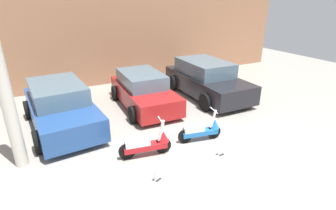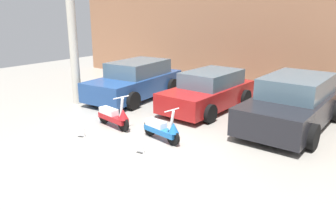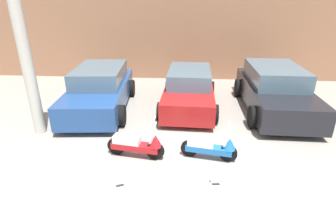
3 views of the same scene
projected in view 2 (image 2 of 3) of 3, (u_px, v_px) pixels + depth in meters
ground_plane at (136, 141)px, 8.57m from camera, size 28.00×28.00×0.00m
wall_back at (251, 43)px, 13.56m from camera, size 19.60×0.12×3.96m
scooter_front_left at (114, 116)px, 9.46m from camera, size 1.42×0.55×1.00m
scooter_front_right at (162, 129)px, 8.49m from camera, size 1.33×0.54×0.93m
car_rear_left at (136, 81)px, 12.66m from camera, size 2.27×4.30×1.42m
car_rear_center at (209, 91)px, 11.22m from camera, size 1.99×3.91×1.31m
car_rear_right at (293, 103)px, 9.48m from camera, size 2.19×4.40×1.48m
placard_near_left_scooter at (81, 132)px, 8.84m from camera, size 0.20×0.17×0.26m
placard_near_right_scooter at (140, 148)px, 7.84m from camera, size 0.20×0.14×0.26m
support_column_side at (74, 49)px, 11.56m from camera, size 0.30×0.30×3.96m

